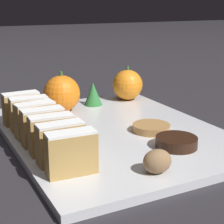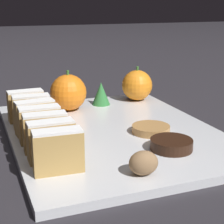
# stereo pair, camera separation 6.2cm
# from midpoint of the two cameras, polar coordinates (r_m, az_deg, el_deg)

# --- Properties ---
(ground_plane) EXTENTS (6.00, 6.00, 0.00)m
(ground_plane) POSITION_cam_midpoint_polar(r_m,az_deg,el_deg) (0.63, 2.81, -3.71)
(ground_plane) COLOR #28262B
(serving_platter) EXTENTS (0.33, 0.42, 0.01)m
(serving_platter) POSITION_cam_midpoint_polar(r_m,az_deg,el_deg) (0.63, 2.82, -3.20)
(serving_platter) COLOR silver
(serving_platter) RESTS_ON ground_plane
(stollen_slice_front) EXTENTS (0.06, 0.03, 0.06)m
(stollen_slice_front) POSITION_cam_midpoint_polar(r_m,az_deg,el_deg) (0.46, -4.49, -6.04)
(stollen_slice_front) COLOR tan
(stollen_slice_front) RESTS_ON serving_platter
(stollen_slice_second) EXTENTS (0.06, 0.03, 0.06)m
(stollen_slice_second) POSITION_cam_midpoint_polar(r_m,az_deg,el_deg) (0.50, -5.79, -4.48)
(stollen_slice_second) COLOR tan
(stollen_slice_second) RESTS_ON serving_platter
(stollen_slice_third) EXTENTS (0.06, 0.03, 0.06)m
(stollen_slice_third) POSITION_cam_midpoint_polar(r_m,az_deg,el_deg) (0.53, -6.87, -3.11)
(stollen_slice_third) COLOR tan
(stollen_slice_third) RESTS_ON serving_platter
(stollen_slice_fourth) EXTENTS (0.06, 0.03, 0.06)m
(stollen_slice_fourth) POSITION_cam_midpoint_polar(r_m,az_deg,el_deg) (0.57, -7.91, -1.91)
(stollen_slice_fourth) COLOR tan
(stollen_slice_fourth) RESTS_ON serving_platter
(stollen_slice_fifth) EXTENTS (0.06, 0.03, 0.06)m
(stollen_slice_fifth) POSITION_cam_midpoint_polar(r_m,az_deg,el_deg) (0.60, -8.80, -0.85)
(stollen_slice_fifth) COLOR tan
(stollen_slice_fifth) RESTS_ON serving_platter
(stollen_slice_sixth) EXTENTS (0.06, 0.03, 0.06)m
(stollen_slice_sixth) POSITION_cam_midpoint_polar(r_m,az_deg,el_deg) (0.64, -9.48, 0.10)
(stollen_slice_sixth) COLOR tan
(stollen_slice_sixth) RESTS_ON serving_platter
(stollen_slice_back) EXTENTS (0.06, 0.03, 0.06)m
(stollen_slice_back) POSITION_cam_midpoint_polar(r_m,az_deg,el_deg) (0.67, -10.46, 0.92)
(stollen_slice_back) COLOR tan
(stollen_slice_back) RESTS_ON serving_platter
(orange_near) EXTENTS (0.07, 0.07, 0.07)m
(orange_near) POSITION_cam_midpoint_polar(r_m,az_deg,el_deg) (0.81, 6.04, 4.05)
(orange_near) COLOR orange
(orange_near) RESTS_ON serving_platter
(orange_far) EXTENTS (0.07, 0.07, 0.08)m
(orange_far) POSITION_cam_midpoint_polar(r_m,az_deg,el_deg) (0.73, -4.27, 2.95)
(orange_far) COLOR orange
(orange_far) RESTS_ON serving_platter
(walnut) EXTENTS (0.04, 0.03, 0.03)m
(walnut) POSITION_cam_midpoint_polar(r_m,az_deg,el_deg) (0.47, 8.64, -7.75)
(walnut) COLOR #8E6B47
(walnut) RESTS_ON serving_platter
(chocolate_cookie) EXTENTS (0.06, 0.06, 0.02)m
(chocolate_cookie) POSITION_cam_midpoint_polar(r_m,az_deg,el_deg) (0.55, 12.24, -4.91)
(chocolate_cookie) COLOR black
(chocolate_cookie) RESTS_ON serving_platter
(gingerbread_cookie) EXTENTS (0.06, 0.06, 0.01)m
(gingerbread_cookie) POSITION_cam_midpoint_polar(r_m,az_deg,el_deg) (0.61, 8.81, -2.64)
(gingerbread_cookie) COLOR #B27F47
(gingerbread_cookie) RESTS_ON serving_platter
(evergreen_sprig) EXTENTS (0.04, 0.04, 0.05)m
(evergreen_sprig) POSITION_cam_midpoint_polar(r_m,az_deg,el_deg) (0.77, 0.61, 2.81)
(evergreen_sprig) COLOR #2D7538
(evergreen_sprig) RESTS_ON serving_platter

